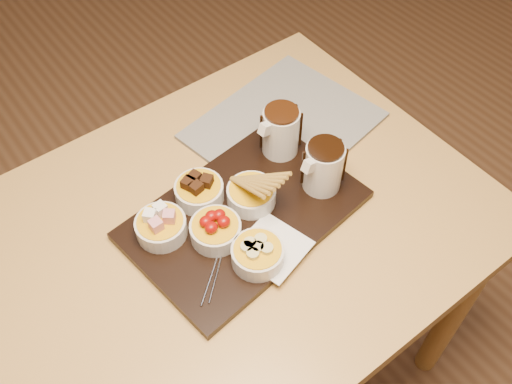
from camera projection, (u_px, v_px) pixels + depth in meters
ground at (217, 380)px, 1.71m from camera, size 5.00×5.00×0.00m
dining_table at (200, 267)px, 1.20m from camera, size 1.20×0.80×0.75m
serving_board at (244, 215)px, 1.16m from camera, size 0.49×0.35×0.02m
napkin at (272, 247)px, 1.09m from camera, size 0.15×0.15×0.00m
bowl_marshmallows at (161, 227)px, 1.10m from camera, size 0.10×0.10×0.04m
bowl_cake at (199, 192)px, 1.16m from camera, size 0.10×0.10×0.04m
bowl_strawberries at (216, 231)px, 1.10m from camera, size 0.10×0.10×0.04m
bowl_biscotti at (251, 195)px, 1.15m from camera, size 0.10×0.10×0.04m
bowl_bananas at (258, 255)px, 1.06m from camera, size 0.10×0.10×0.04m
pitcher_dark_chocolate at (323, 167)px, 1.15m from camera, size 0.09×0.09×0.11m
pitcher_milk_chocolate at (281, 132)px, 1.21m from camera, size 0.09×0.09×0.11m
fondue_skewers at (221, 246)px, 1.09m from camera, size 0.19×0.22×0.01m
newspaper at (284, 126)px, 1.32m from camera, size 0.44×0.38×0.01m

